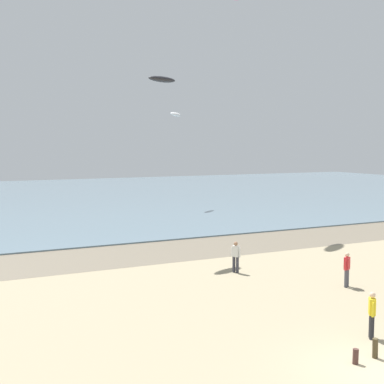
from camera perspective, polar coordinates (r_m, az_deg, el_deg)
The scene contains 8 objects.
ground_plane at distance 17.82m, azimuth 20.22°, elevation -18.10°, with size 160.00×160.00×0.00m, color tan.
wet_sand_strip at distance 34.04m, azimuth -4.80°, elevation -6.63°, with size 120.00×6.64×0.01m, color #7A6D59.
sea at distance 70.78m, azimuth -16.07°, elevation -0.64°, with size 160.00×70.00×0.10m, color slate.
person_by_waterline at distance 20.25m, azimuth 19.06°, elevation -12.45°, with size 0.39×0.47×1.71m.
person_left_flank at distance 28.69m, azimuth 4.80°, elevation -6.99°, with size 0.37×0.51×1.71m.
person_right_flank at distance 26.87m, azimuth 16.56°, elevation -8.02°, with size 0.50×0.37×1.71m.
kite_aloft_0 at distance 57.97m, azimuth -1.79°, elevation 8.48°, with size 2.36×0.75×0.38m, color white.
kite_aloft_1 at distance 33.41m, azimuth -3.30°, elevation 12.19°, with size 2.25×0.72×0.36m, color black.
Camera 1 is at (-11.97, -11.23, 6.94)m, focal length 48.81 mm.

